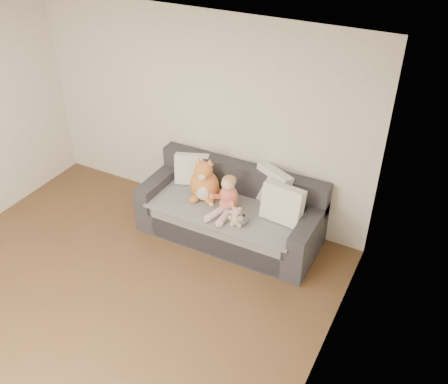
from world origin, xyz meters
name	(u,v)px	position (x,y,z in m)	size (l,w,h in m)	color
room_shell	(87,201)	(0.00, 0.42, 1.30)	(5.00, 5.00, 5.00)	brown
sofa	(231,214)	(0.68, 2.06, 0.31)	(2.20, 0.94, 0.85)	#2D2C32
cushion_left	(192,169)	(0.02, 2.25, 0.67)	(0.47, 0.33, 0.41)	silver
cushion_right_back	(272,187)	(1.10, 2.30, 0.70)	(0.54, 0.42, 0.47)	silver
cushion_right_front	(283,204)	(1.34, 2.04, 0.69)	(0.50, 0.26, 0.46)	silver
toddler	(227,198)	(0.71, 1.89, 0.67)	(0.34, 0.48, 0.48)	#D4624B
plush_cat	(204,183)	(0.33, 2.03, 0.68)	(0.45, 0.44, 0.56)	#C6842C
teddy_bear	(237,218)	(0.92, 1.71, 0.57)	(0.19, 0.15, 0.25)	tan
plush_cow	(242,218)	(0.97, 1.75, 0.55)	(0.15, 0.23, 0.19)	white
sippy_cup	(229,209)	(0.75, 1.86, 0.54)	(0.11, 0.08, 0.12)	#5B3EA9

